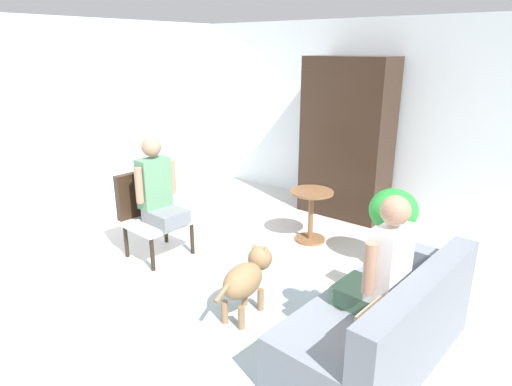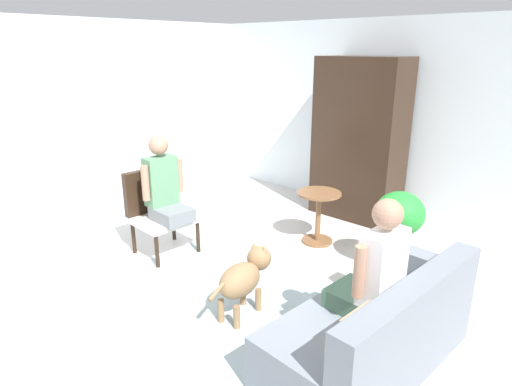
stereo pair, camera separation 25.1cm
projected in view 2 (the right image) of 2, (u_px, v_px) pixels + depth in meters
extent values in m
plane|color=beige|center=(239.00, 298.00, 4.08)|extent=(7.49, 7.49, 0.00)
cube|color=silver|center=(399.00, 121.00, 5.76)|extent=(6.84, 0.12, 2.56)
cube|color=silver|center=(86.00, 119.00, 5.94)|extent=(0.12, 6.45, 2.56)
cube|color=#9EB2B7|center=(221.00, 312.00, 3.86)|extent=(2.62, 1.90, 0.01)
cube|color=slate|center=(366.00, 337.00, 3.20)|extent=(0.91, 1.69, 0.41)
cube|color=slate|center=(414.00, 308.00, 2.86)|extent=(0.27, 1.65, 0.37)
cube|color=slate|center=(420.00, 265.00, 3.58)|extent=(0.82, 0.23, 0.22)
cube|color=tan|center=(360.00, 333.00, 2.69)|extent=(0.12, 0.33, 0.28)
cylinder|color=black|center=(198.00, 237.00, 4.94)|extent=(0.04, 0.04, 0.37)
cylinder|color=black|center=(157.00, 251.00, 4.59)|extent=(0.04, 0.04, 0.37)
cylinder|color=black|center=(174.00, 225.00, 5.27)|extent=(0.04, 0.04, 0.37)
cylinder|color=black|center=(134.00, 237.00, 4.92)|extent=(0.04, 0.04, 0.37)
cube|color=white|center=(165.00, 219.00, 4.86)|extent=(0.61, 0.66, 0.06)
cube|color=black|center=(151.00, 190.00, 4.94)|extent=(0.11, 0.63, 0.49)
cube|color=#42644E|center=(358.00, 299.00, 3.17)|extent=(0.41, 0.38, 0.14)
cube|color=white|center=(383.00, 266.00, 2.96)|extent=(0.20, 0.36, 0.51)
sphere|color=#A57A60|center=(388.00, 214.00, 2.84)|extent=(0.20, 0.20, 0.20)
cylinder|color=#A57A60|center=(359.00, 272.00, 2.84)|extent=(0.08, 0.08, 0.36)
cylinder|color=#A57A60|center=(394.00, 251.00, 3.12)|extent=(0.08, 0.08, 0.36)
cube|color=slate|center=(172.00, 214.00, 4.72)|extent=(0.43, 0.36, 0.14)
cube|color=#598C66|center=(161.00, 181.00, 4.74)|extent=(0.20, 0.35, 0.53)
sphere|color=#A57A60|center=(158.00, 145.00, 4.62)|extent=(0.21, 0.21, 0.21)
cylinder|color=#A57A60|center=(179.00, 175.00, 4.84)|extent=(0.08, 0.08, 0.37)
cylinder|color=#A57A60|center=(145.00, 183.00, 4.56)|extent=(0.08, 0.08, 0.37)
cylinder|color=brown|center=(319.00, 193.00, 5.06)|extent=(0.50, 0.50, 0.02)
cylinder|color=brown|center=(318.00, 219.00, 5.16)|extent=(0.06, 0.06, 0.60)
cylinder|color=brown|center=(317.00, 241.00, 5.25)|extent=(0.36, 0.36, 0.03)
ellipsoid|color=olive|center=(240.00, 280.00, 3.70)|extent=(0.34, 0.49, 0.27)
sphere|color=olive|center=(259.00, 258.00, 3.91)|extent=(0.22, 0.22, 0.22)
cone|color=olive|center=(254.00, 246.00, 3.90)|extent=(0.06, 0.06, 0.06)
cone|color=olive|center=(264.00, 249.00, 3.84)|extent=(0.06, 0.06, 0.06)
cylinder|color=olive|center=(216.00, 292.00, 3.45)|extent=(0.06, 0.18, 0.10)
cylinder|color=olive|center=(243.00, 294.00, 3.95)|extent=(0.06, 0.06, 0.21)
cylinder|color=olive|center=(258.00, 300.00, 3.86)|extent=(0.06, 0.06, 0.21)
cylinder|color=olive|center=(221.00, 311.00, 3.70)|extent=(0.06, 0.06, 0.21)
cylinder|color=olive|center=(237.00, 317.00, 3.61)|extent=(0.06, 0.06, 0.21)
cylinder|color=#4C5156|center=(395.00, 260.00, 4.54)|extent=(0.31, 0.31, 0.24)
cylinder|color=brown|center=(397.00, 241.00, 4.47)|extent=(0.03, 0.03, 0.20)
ellipsoid|color=green|center=(400.00, 213.00, 4.38)|extent=(0.49, 0.49, 0.44)
cube|color=black|center=(359.00, 140.00, 5.77)|extent=(1.13, 0.56, 2.09)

